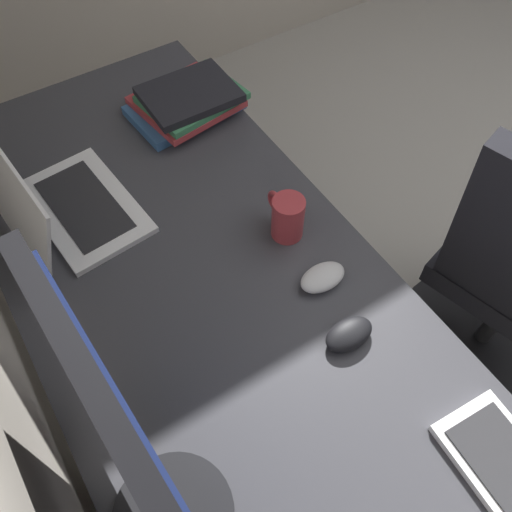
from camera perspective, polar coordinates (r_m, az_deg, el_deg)
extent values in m
cube|color=#38383D|center=(1.11, -2.20, -8.17)|extent=(1.88, 0.73, 0.03)
cylinder|color=silver|center=(1.97, -7.67, 10.89)|extent=(0.05, 0.05, 0.70)
cylinder|color=silver|center=(1.89, -24.09, 3.14)|extent=(0.05, 0.05, 0.70)
cube|color=#38383D|center=(1.39, 1.96, -22.20)|extent=(0.40, 0.50, 0.69)
cube|color=silver|center=(1.45, 10.71, -16.58)|extent=(0.37, 0.01, 0.61)
cylinder|color=black|center=(0.93, -9.12, -24.75)|extent=(0.04, 0.04, 0.10)
cube|color=black|center=(0.72, -11.58, -21.45)|extent=(0.57, 0.06, 0.34)
cube|color=#19234C|center=(0.72, -10.27, -20.88)|extent=(0.53, 0.03, 0.30)
cube|color=white|center=(1.33, -17.57, 4.91)|extent=(0.34, 0.23, 0.01)
cube|color=#262628|center=(1.32, -17.66, 5.14)|extent=(0.27, 0.15, 0.00)
cube|color=white|center=(1.24, -23.94, 4.88)|extent=(0.33, 0.09, 0.19)
cube|color=black|center=(1.24, -23.94, 4.88)|extent=(0.29, 0.08, 0.16)
ellipsoid|color=black|center=(1.09, 9.74, -8.09)|extent=(0.06, 0.10, 0.03)
ellipsoid|color=silver|center=(1.15, 7.01, -2.23)|extent=(0.06, 0.10, 0.03)
cube|color=#38669E|center=(1.52, -7.53, 15.22)|extent=(0.20, 0.29, 0.03)
cube|color=#B2383D|center=(1.50, -7.35, 15.78)|extent=(0.25, 0.27, 0.02)
cube|color=#3D8456|center=(1.49, -6.74, 16.24)|extent=(0.22, 0.27, 0.02)
cube|color=black|center=(1.46, -7.03, 16.54)|extent=(0.18, 0.24, 0.02)
cylinder|color=#A53338|center=(1.19, 3.37, 4.02)|extent=(0.07, 0.07, 0.11)
torus|color=#A53338|center=(1.21, 2.09, 5.67)|extent=(0.06, 0.01, 0.06)
cylinder|color=black|center=(1.84, 24.48, -5.14)|extent=(0.05, 0.05, 0.37)
cylinder|color=black|center=(2.01, 22.50, -8.08)|extent=(0.56, 0.56, 0.03)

